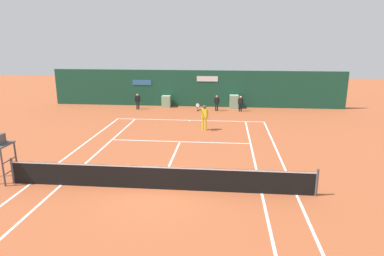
{
  "coord_description": "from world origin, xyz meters",
  "views": [
    {
      "loc": [
        2.52,
        -12.25,
        5.76
      ],
      "look_at": [
        0.68,
        6.51,
        0.8
      ],
      "focal_mm": 32.15,
      "sensor_mm": 36.0,
      "label": 1
    }
  ],
  "objects_px": {
    "tennis_ball_near_service_line": "(157,126)",
    "ball_kid_centre_post": "(241,102)",
    "player_on_baseline": "(204,115)",
    "ball_kid_left_post": "(217,102)",
    "ball_kid_right_post": "(138,100)"
  },
  "relations": [
    {
      "from": "tennis_ball_near_service_line",
      "to": "ball_kid_centre_post",
      "type": "bearing_deg",
      "value": 43.64
    },
    {
      "from": "player_on_baseline",
      "to": "ball_kid_left_post",
      "type": "relative_size",
      "value": 1.47
    },
    {
      "from": "ball_kid_right_post",
      "to": "ball_kid_centre_post",
      "type": "xyz_separation_m",
      "value": [
        8.45,
        0.0,
        -0.03
      ]
    },
    {
      "from": "ball_kid_right_post",
      "to": "tennis_ball_near_service_line",
      "type": "xyz_separation_m",
      "value": [
        2.7,
        -5.49,
        -0.72
      ]
    },
    {
      "from": "ball_kid_left_post",
      "to": "ball_kid_right_post",
      "type": "relative_size",
      "value": 0.97
    },
    {
      "from": "player_on_baseline",
      "to": "ball_kid_left_post",
      "type": "distance_m",
      "value": 6.15
    },
    {
      "from": "ball_kid_left_post",
      "to": "ball_kid_right_post",
      "type": "bearing_deg",
      "value": 3.55
    },
    {
      "from": "ball_kid_centre_post",
      "to": "tennis_ball_near_service_line",
      "type": "xyz_separation_m",
      "value": [
        -5.75,
        -5.49,
        -0.69
      ]
    },
    {
      "from": "ball_kid_left_post",
      "to": "tennis_ball_near_service_line",
      "type": "xyz_separation_m",
      "value": [
        -3.84,
        -5.49,
        -0.69
      ]
    },
    {
      "from": "player_on_baseline",
      "to": "ball_kid_left_post",
      "type": "bearing_deg",
      "value": -75.93
    },
    {
      "from": "player_on_baseline",
      "to": "ball_kid_centre_post",
      "type": "height_order",
      "value": "player_on_baseline"
    },
    {
      "from": "ball_kid_left_post",
      "to": "ball_kid_right_post",
      "type": "height_order",
      "value": "ball_kid_right_post"
    },
    {
      "from": "ball_kid_left_post",
      "to": "ball_kid_centre_post",
      "type": "distance_m",
      "value": 1.91
    },
    {
      "from": "player_on_baseline",
      "to": "ball_kid_left_post",
      "type": "height_order",
      "value": "player_on_baseline"
    },
    {
      "from": "player_on_baseline",
      "to": "tennis_ball_near_service_line",
      "type": "bearing_deg",
      "value": 9.09
    }
  ]
}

